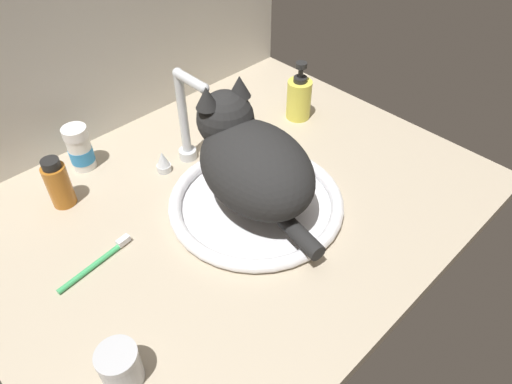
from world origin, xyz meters
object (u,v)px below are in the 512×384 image
at_px(sink_basin, 256,202).
at_px(metal_jar, 120,366).
at_px(faucet, 187,127).
at_px(toothbrush, 97,262).
at_px(amber_bottle, 58,184).
at_px(soap_pump_bottle, 299,98).
at_px(cat, 249,158).
at_px(pill_bottle, 80,149).

bearing_deg(sink_basin, metal_jar, -162.51).
distance_m(faucet, toothbrush, 0.34).
relative_size(amber_bottle, soap_pump_bottle, 0.75).
height_order(sink_basin, cat, cat).
xyz_separation_m(pill_bottle, toothbrush, (-0.12, -0.27, -0.04)).
distance_m(sink_basin, toothbrush, 0.32).
xyz_separation_m(metal_jar, toothbrush, (0.08, 0.22, -0.03)).
bearing_deg(metal_jar, toothbrush, 69.39).
height_order(cat, soap_pump_bottle, cat).
bearing_deg(soap_pump_bottle, sink_basin, -152.32).
bearing_deg(metal_jar, cat, 20.26).
height_order(metal_jar, soap_pump_bottle, soap_pump_bottle).
relative_size(sink_basin, cat, 0.98).
distance_m(metal_jar, toothbrush, 0.23).
height_order(metal_jar, toothbrush, metal_jar).
relative_size(faucet, cat, 0.62).
relative_size(faucet, toothbrush, 1.44).
xyz_separation_m(faucet, toothbrush, (-0.31, -0.12, -0.08)).
xyz_separation_m(pill_bottle, soap_pump_bottle, (0.49, -0.20, 0.01)).
xyz_separation_m(metal_jar, pill_bottle, (0.21, 0.48, 0.01)).
height_order(pill_bottle, toothbrush, pill_bottle).
bearing_deg(soap_pump_bottle, cat, -155.46).
bearing_deg(sink_basin, cat, 79.79).
bearing_deg(amber_bottle, soap_pump_bottle, -11.97).
distance_m(amber_bottle, metal_jar, 0.42).
height_order(faucet, metal_jar, faucet).
distance_m(faucet, metal_jar, 0.52).
height_order(sink_basin, soap_pump_bottle, soap_pump_bottle).
height_order(cat, toothbrush, cat).
relative_size(soap_pump_bottle, toothbrush, 0.96).
distance_m(sink_basin, cat, 0.10).
xyz_separation_m(sink_basin, metal_jar, (-0.39, -0.12, 0.02)).
bearing_deg(sink_basin, amber_bottle, 134.08).
xyz_separation_m(faucet, pill_bottle, (-0.19, 0.15, -0.04)).
bearing_deg(soap_pump_bottle, pill_bottle, 157.90).
bearing_deg(pill_bottle, toothbrush, -114.85).
bearing_deg(toothbrush, soap_pump_bottle, 6.27).
distance_m(faucet, soap_pump_bottle, 0.31).
bearing_deg(pill_bottle, sink_basin, -62.68).
height_order(amber_bottle, pill_bottle, amber_bottle).
xyz_separation_m(soap_pump_bottle, toothbrush, (-0.62, -0.07, -0.05)).
relative_size(amber_bottle, metal_jar, 1.58).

